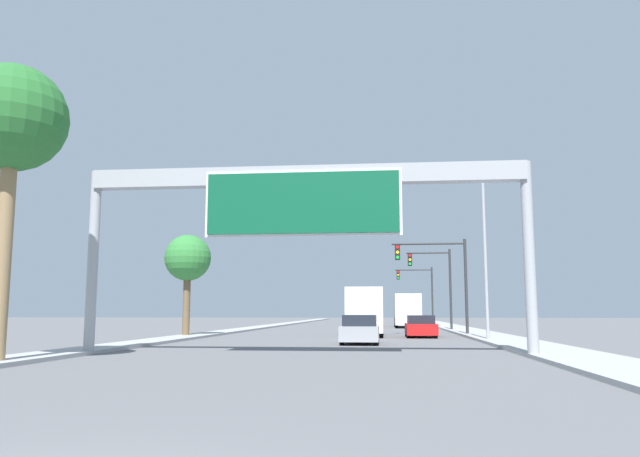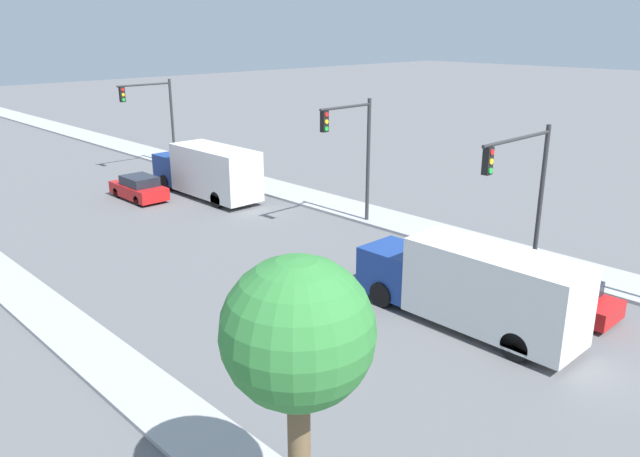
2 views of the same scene
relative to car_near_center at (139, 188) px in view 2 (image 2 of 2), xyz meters
name	(u,v)px [view 2 (image 2 of 2)]	position (x,y,z in m)	size (l,w,h in m)	color
sidewalk_right	(249,181)	(7.75, -1.16, -0.64)	(3.00, 120.00, 0.15)	#A5A5A5
car_near_center	(139,188)	(0.00, 0.00, 0.00)	(1.88, 4.31, 1.51)	red
car_near_left	(560,296)	(3.50, -25.94, -0.06)	(1.87, 4.34, 1.38)	red
truck_box_primary	(208,171)	(3.50, -2.53, 0.96)	(2.49, 9.00, 3.29)	navy
truck_box_secondary	(473,286)	(0.00, -24.30, 0.88)	(2.31, 8.61, 3.11)	navy
traffic_light_near_intersection	(525,180)	(5.17, -23.17, 3.72)	(5.06, 0.32, 6.51)	#2D2D30
traffic_light_mid_block	(355,145)	(5.67, -13.17, 3.78)	(3.70, 0.32, 6.80)	#2D2D30
traffic_light_far_intersection	(156,110)	(5.45, 6.83, 3.75)	(4.30, 0.32, 6.67)	#2D2D30
palm_tree_background	(298,337)	(-11.23, -27.52, 4.21)	(2.95, 2.95, 6.49)	brown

